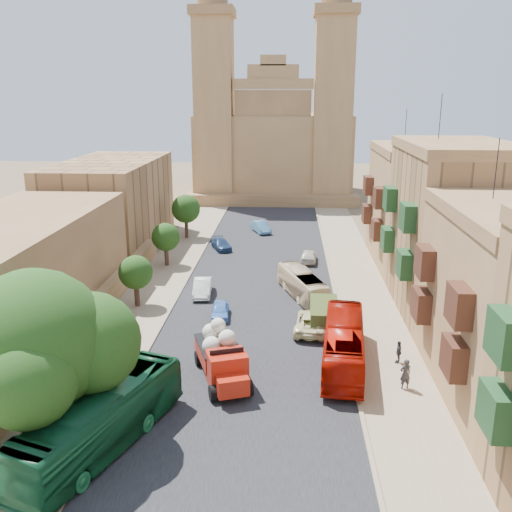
# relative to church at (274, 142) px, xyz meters

# --- Properties ---
(ground) EXTENTS (260.00, 260.00, 0.00)m
(ground) POSITION_rel_church_xyz_m (0.00, -78.61, -9.52)
(ground) COLOR brown
(road_surface) EXTENTS (14.00, 140.00, 0.01)m
(road_surface) POSITION_rel_church_xyz_m (0.00, -48.61, -9.51)
(road_surface) COLOR black
(road_surface) RESTS_ON ground
(sidewalk_east) EXTENTS (5.00, 140.00, 0.01)m
(sidewalk_east) POSITION_rel_church_xyz_m (9.50, -48.61, -9.51)
(sidewalk_east) COLOR #8A755A
(sidewalk_east) RESTS_ON ground
(sidewalk_west) EXTENTS (5.00, 140.00, 0.01)m
(sidewalk_west) POSITION_rel_church_xyz_m (-9.50, -48.61, -9.51)
(sidewalk_west) COLOR #8A755A
(sidewalk_west) RESTS_ON ground
(kerb_east) EXTENTS (0.25, 140.00, 0.12)m
(kerb_east) POSITION_rel_church_xyz_m (7.00, -48.61, -9.46)
(kerb_east) COLOR #8A755A
(kerb_east) RESTS_ON ground
(kerb_west) EXTENTS (0.25, 140.00, 0.12)m
(kerb_west) POSITION_rel_church_xyz_m (-7.00, -48.61, -9.46)
(kerb_west) COLOR #8A755A
(kerb_west) RESTS_ON ground
(townhouse_c) EXTENTS (9.00, 14.00, 17.40)m
(townhouse_c) POSITION_rel_church_xyz_m (15.95, -53.61, -2.61)
(townhouse_c) COLOR #9D7347
(townhouse_c) RESTS_ON ground
(townhouse_d) EXTENTS (9.00, 14.00, 15.90)m
(townhouse_d) POSITION_rel_church_xyz_m (15.95, -39.61, -3.36)
(townhouse_d) COLOR olive
(townhouse_d) RESTS_ON ground
(west_wall) EXTENTS (1.00, 40.00, 1.80)m
(west_wall) POSITION_rel_church_xyz_m (-12.50, -58.61, -8.62)
(west_wall) COLOR olive
(west_wall) RESTS_ON ground
(west_building_low) EXTENTS (10.00, 28.00, 8.40)m
(west_building_low) POSITION_rel_church_xyz_m (-18.00, -60.61, -5.32)
(west_building_low) COLOR brown
(west_building_low) RESTS_ON ground
(west_building_mid) EXTENTS (10.00, 22.00, 10.00)m
(west_building_mid) POSITION_rel_church_xyz_m (-18.00, -34.61, -4.52)
(west_building_mid) COLOR #9D7347
(west_building_mid) RESTS_ON ground
(church) EXTENTS (28.00, 22.50, 36.30)m
(church) POSITION_rel_church_xyz_m (0.00, 0.00, 0.00)
(church) COLOR olive
(church) RESTS_ON ground
(ficus_tree) EXTENTS (9.36, 8.61, 9.36)m
(ficus_tree) POSITION_rel_church_xyz_m (-9.42, -74.61, -3.98)
(ficus_tree) COLOR #37251B
(ficus_tree) RESTS_ON ground
(street_tree_a) EXTENTS (3.12, 3.12, 4.80)m
(street_tree_a) POSITION_rel_church_xyz_m (-10.00, -66.61, -6.31)
(street_tree_a) COLOR #37251B
(street_tree_a) RESTS_ON ground
(street_tree_b) EXTENTS (2.87, 2.87, 4.42)m
(street_tree_b) POSITION_rel_church_xyz_m (-10.00, -54.61, -6.57)
(street_tree_b) COLOR #37251B
(street_tree_b) RESTS_ON ground
(street_tree_c) EXTENTS (2.94, 2.94, 4.53)m
(street_tree_c) POSITION_rel_church_xyz_m (-10.00, -42.61, -6.49)
(street_tree_c) COLOR #37251B
(street_tree_c) RESTS_ON ground
(street_tree_d) EXTENTS (3.55, 3.55, 5.45)m
(street_tree_d) POSITION_rel_church_xyz_m (-10.00, -30.61, -5.86)
(street_tree_d) COLOR #37251B
(street_tree_d) RESTS_ON ground
(red_truck) EXTENTS (4.32, 6.80, 3.76)m
(red_truck) POSITION_rel_church_xyz_m (-1.29, -67.17, -7.86)
(red_truck) COLOR #B01E0D
(red_truck) RESTS_ON ground
(olive_pickup) EXTENTS (2.32, 4.87, 1.99)m
(olive_pickup) POSITION_rel_church_xyz_m (5.55, -58.61, -8.55)
(olive_pickup) COLOR #37461A
(olive_pickup) RESTS_ON ground
(bus_green_north) EXTENTS (6.43, 11.64, 3.18)m
(bus_green_north) POSITION_rel_church_xyz_m (-6.50, -74.81, -7.93)
(bus_green_north) COLOR #124E2B
(bus_green_north) RESTS_ON ground
(bus_red_east) EXTENTS (3.53, 10.81, 2.96)m
(bus_red_east) POSITION_rel_church_xyz_m (6.50, -64.69, -8.04)
(bus_red_east) COLOR #A60E03
(bus_red_east) RESTS_ON ground
(bus_cream_east) EXTENTS (4.59, 8.66, 2.36)m
(bus_cream_east) POSITION_rel_church_xyz_m (4.04, -51.61, -8.34)
(bus_cream_east) COLOR beige
(bus_cream_east) RESTS_ON ground
(car_blue_a) EXTENTS (1.66, 3.60, 1.19)m
(car_blue_a) POSITION_rel_church_xyz_m (-2.64, -56.84, -8.92)
(car_blue_a) COLOR #4A83D1
(car_blue_a) RESTS_ON ground
(car_white_a) EXTENTS (1.86, 4.46, 1.43)m
(car_white_a) POSITION_rel_church_xyz_m (-4.86, -51.65, -8.80)
(car_white_a) COLOR white
(car_white_a) RESTS_ON ground
(car_cream) EXTENTS (2.96, 5.44, 1.45)m
(car_cream) POSITION_rel_church_xyz_m (4.62, -59.13, -8.79)
(car_cream) COLOR beige
(car_cream) RESTS_ON ground
(car_dkblue) EXTENTS (3.09, 4.49, 1.21)m
(car_dkblue) POSITION_rel_church_xyz_m (-5.00, -35.98, -8.91)
(car_dkblue) COLOR navy
(car_dkblue) RESTS_ON ground
(car_white_b) EXTENTS (1.92, 4.17, 1.39)m
(car_white_b) POSITION_rel_church_xyz_m (4.94, -40.58, -8.82)
(car_white_b) COLOR beige
(car_white_b) RESTS_ON ground
(car_blue_b) EXTENTS (3.05, 4.62, 1.44)m
(car_blue_b) POSITION_rel_church_xyz_m (-0.87, -27.20, -8.80)
(car_blue_b) COLOR teal
(car_blue_b) RESTS_ON ground
(pedestrian_a) EXTENTS (0.82, 0.66, 1.94)m
(pedestrian_a) POSITION_rel_church_xyz_m (9.98, -67.67, -8.54)
(pedestrian_a) COLOR #2B292D
(pedestrian_a) RESTS_ON ground
(pedestrian_c) EXTENTS (0.68, 1.00, 1.57)m
(pedestrian_c) POSITION_rel_church_xyz_m (10.23, -64.18, -8.73)
(pedestrian_c) COLOR #39383D
(pedestrian_c) RESTS_ON ground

